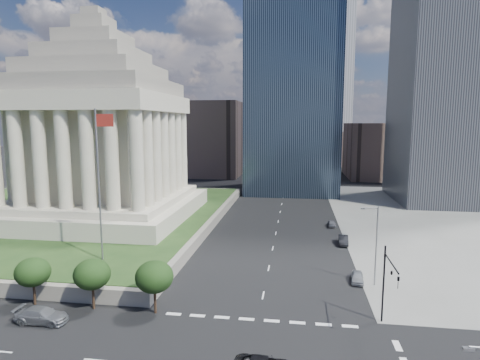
% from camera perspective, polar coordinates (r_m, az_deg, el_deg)
% --- Properties ---
extents(ground, '(500.00, 500.00, 0.00)m').
position_cam_1_polar(ground, '(126.24, 6.44, -1.08)').
color(ground, black).
rests_on(ground, ground).
extents(plaza_terrace, '(66.00, 70.00, 1.80)m').
position_cam_1_polar(plaza_terrace, '(91.10, -24.42, -4.77)').
color(plaza_terrace, '#6B665C').
rests_on(plaza_terrace, ground).
extents(plaza_lawn, '(64.00, 68.00, 0.10)m').
position_cam_1_polar(plaza_lawn, '(90.91, -24.45, -4.18)').
color(plaza_lawn, '#1D3616').
rests_on(plaza_lawn, plaza_terrace).
extents(war_memorial, '(34.00, 34.00, 39.00)m').
position_cam_1_polar(war_memorial, '(81.79, -19.45, 8.59)').
color(war_memorial, '#A9A08E').
rests_on(war_memorial, plaza_lawn).
extents(flagpole, '(2.52, 0.24, 20.00)m').
position_cam_1_polar(flagpole, '(55.31, -19.33, 0.44)').
color(flagpole, slate).
rests_on(flagpole, plaza_lawn).
extents(midrise_glass, '(26.00, 26.00, 60.00)m').
position_cam_1_polar(midrise_glass, '(120.00, 7.57, 12.79)').
color(midrise_glass, black).
rests_on(midrise_glass, ground).
extents(building_filler_ne, '(20.00, 30.00, 20.00)m').
position_cam_1_polar(building_filler_ne, '(157.47, 18.61, 4.03)').
color(building_filler_ne, brown).
rests_on(building_filler_ne, ground).
extents(building_filler_nw, '(24.00, 30.00, 28.00)m').
position_cam_1_polar(building_filler_nw, '(158.32, -4.09, 5.90)').
color(building_filler_nw, brown).
rests_on(building_filler_nw, ground).
extents(traffic_signal_ne, '(0.30, 5.74, 8.00)m').
position_cam_1_polar(traffic_signal_ne, '(41.97, 20.31, -13.08)').
color(traffic_signal_ne, black).
rests_on(traffic_signal_ne, ground).
extents(street_lamp_north, '(2.13, 0.22, 10.00)m').
position_cam_1_polar(street_lamp_north, '(52.52, 18.66, -8.24)').
color(street_lamp_north, slate).
rests_on(street_lamp_north, ground).
extents(suv_grey, '(5.37, 2.23, 1.55)m').
position_cam_1_polar(suv_grey, '(47.25, -26.38, -16.87)').
color(suv_grey, '#5B5D62').
rests_on(suv_grey, ground).
extents(parked_sedan_near, '(1.92, 3.94, 1.30)m').
position_cam_1_polar(parked_sedan_near, '(54.48, 16.33, -13.10)').
color(parked_sedan_near, '#93969B').
rests_on(parked_sedan_near, ground).
extents(parked_sedan_mid, '(1.78, 4.43, 1.43)m').
position_cam_1_polar(parked_sedan_mid, '(69.63, 14.48, -8.28)').
color(parked_sedan_mid, black).
rests_on(parked_sedan_mid, ground).
extents(parked_sedan_far, '(1.49, 3.61, 1.22)m').
position_cam_1_polar(parked_sedan_far, '(80.53, 12.93, -6.08)').
color(parked_sedan_far, '#585A60').
rests_on(parked_sedan_far, ground).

